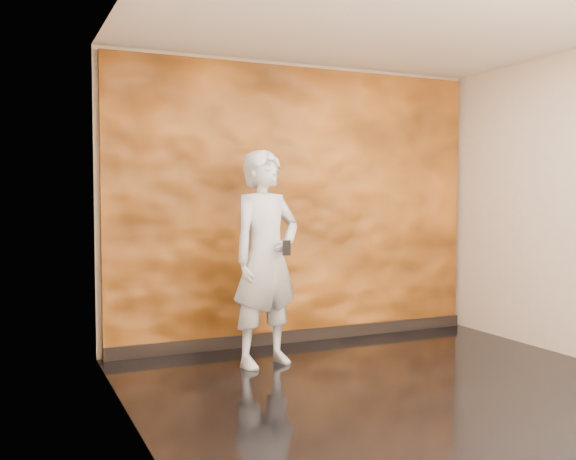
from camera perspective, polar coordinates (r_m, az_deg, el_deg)
name	(u,v)px	position (r m, az deg, el deg)	size (l,w,h in m)	color
room	(414,206)	(4.77, 11.14, 2.13)	(4.02, 4.02, 2.81)	black
feature_wall	(300,205)	(6.47, 1.06, 2.23)	(3.90, 0.06, 2.75)	orange
baseboard	(301,335)	(6.58, 1.20, -9.35)	(3.90, 0.04, 0.12)	black
man	(266,258)	(5.56, -1.98, -2.52)	(0.68, 0.45, 1.87)	#A1A6B2
phone	(287,248)	(5.34, -0.13, -1.60)	(0.07, 0.01, 0.13)	black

